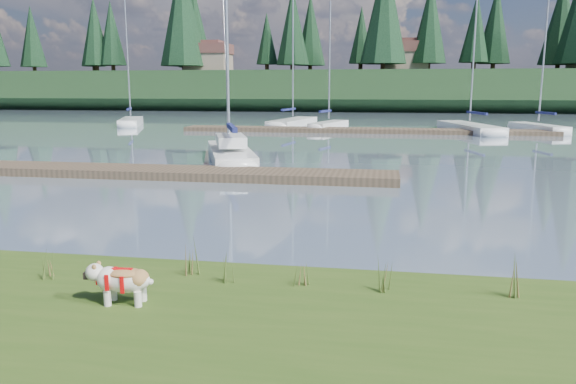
# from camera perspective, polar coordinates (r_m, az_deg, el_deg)

# --- Properties ---
(ground) EXTENTS (200.00, 200.00, 0.00)m
(ground) POSITION_cam_1_polar(r_m,az_deg,el_deg) (40.50, 4.85, 6.08)
(ground) COLOR #7B8FA3
(ground) RESTS_ON ground
(ridge) EXTENTS (200.00, 20.00, 5.00)m
(ridge) POSITION_cam_1_polar(r_m,az_deg,el_deg) (83.30, 7.46, 10.12)
(ridge) COLOR black
(ridge) RESTS_ON ground
(bulldog) EXTENTS (0.93, 0.44, 0.55)m
(bulldog) POSITION_cam_1_polar(r_m,az_deg,el_deg) (7.99, -16.47, -8.47)
(bulldog) COLOR silver
(bulldog) RESTS_ON bank
(sailboat_main) EXTENTS (4.34, 8.35, 11.98)m
(sailboat_main) POSITION_cam_1_polar(r_m,az_deg,el_deg) (25.45, -6.00, 4.27)
(sailboat_main) COLOR white
(sailboat_main) RESTS_ON ground
(dock_near) EXTENTS (16.00, 2.00, 0.30)m
(dock_near) POSITION_cam_1_polar(r_m,az_deg,el_deg) (20.84, -11.30, 1.94)
(dock_near) COLOR #4C3D2C
(dock_near) RESTS_ON ground
(dock_far) EXTENTS (26.00, 2.20, 0.30)m
(dock_far) POSITION_cam_1_polar(r_m,az_deg,el_deg) (40.37, 7.69, 6.22)
(dock_far) COLOR #4C3D2C
(dock_far) RESTS_ON ground
(sailboat_bg_0) EXTENTS (4.00, 7.67, 11.09)m
(sailboat_bg_0) POSITION_cam_1_polar(r_m,az_deg,el_deg) (50.14, -15.60, 6.98)
(sailboat_bg_0) COLOR white
(sailboat_bg_0) RESTS_ON ground
(sailboat_bg_1) EXTENTS (3.29, 9.25, 13.41)m
(sailboat_bg_1) POSITION_cam_1_polar(r_m,az_deg,el_deg) (47.50, 0.81, 7.19)
(sailboat_bg_1) COLOR white
(sailboat_bg_1) RESTS_ON ground
(sailboat_bg_2) EXTENTS (2.88, 6.30, 9.52)m
(sailboat_bg_2) POSITION_cam_1_polar(r_m,az_deg,el_deg) (43.76, 4.42, 6.87)
(sailboat_bg_2) COLOR white
(sailboat_bg_2) RESTS_ON ground
(sailboat_bg_3) EXTENTS (4.12, 9.77, 13.91)m
(sailboat_bg_3) POSITION_cam_1_polar(r_m,az_deg,el_deg) (43.64, 17.53, 6.38)
(sailboat_bg_3) COLOR white
(sailboat_bg_3) RESTS_ON ground
(sailboat_bg_4) EXTENTS (3.16, 6.94, 10.21)m
(sailboat_bg_4) POSITION_cam_1_polar(r_m,az_deg,el_deg) (44.65, 23.68, 6.07)
(sailboat_bg_4) COLOR white
(sailboat_bg_4) RESTS_ON ground
(weed_0) EXTENTS (0.17, 0.14, 0.67)m
(weed_0) POSITION_cam_1_polar(r_m,az_deg,el_deg) (8.92, -9.84, -6.58)
(weed_0) COLOR #475B23
(weed_0) RESTS_ON bank
(weed_1) EXTENTS (0.17, 0.14, 0.51)m
(weed_1) POSITION_cam_1_polar(r_m,az_deg,el_deg) (8.53, -6.26, -7.76)
(weed_1) COLOR #475B23
(weed_1) RESTS_ON bank
(weed_2) EXTENTS (0.17, 0.14, 0.53)m
(weed_2) POSITION_cam_1_polar(r_m,az_deg,el_deg) (8.25, 9.78, -8.45)
(weed_2) COLOR #475B23
(weed_2) RESTS_ON bank
(weed_3) EXTENTS (0.17, 0.14, 0.48)m
(weed_3) POSITION_cam_1_polar(r_m,az_deg,el_deg) (9.41, -22.88, -6.88)
(weed_3) COLOR #475B23
(weed_3) RESTS_ON bank
(weed_4) EXTENTS (0.17, 0.14, 0.45)m
(weed_4) POSITION_cam_1_polar(r_m,az_deg,el_deg) (8.38, 1.28, -8.23)
(weed_4) COLOR #475B23
(weed_4) RESTS_ON bank
(weed_5) EXTENTS (0.17, 0.14, 0.65)m
(weed_5) POSITION_cam_1_polar(r_m,az_deg,el_deg) (8.51, 22.05, -8.16)
(weed_5) COLOR #475B23
(weed_5) RESTS_ON bank
(mud_lip) EXTENTS (60.00, 0.50, 0.14)m
(mud_lip) POSITION_cam_1_polar(r_m,az_deg,el_deg) (9.81, -11.44, -8.47)
(mud_lip) COLOR #33281C
(mud_lip) RESTS_ON ground
(conifer_1) EXTENTS (4.40, 4.40, 11.30)m
(conifer_1) POSITION_cam_1_polar(r_m,az_deg,el_deg) (92.45, -19.04, 15.15)
(conifer_1) COLOR #382619
(conifer_1) RESTS_ON ridge
(conifer_2) EXTENTS (6.60, 6.60, 16.05)m
(conifer_2) POSITION_cam_1_polar(r_m,az_deg,el_deg) (83.86, -10.69, 17.60)
(conifer_2) COLOR #382619
(conifer_2) RESTS_ON ridge
(conifer_3) EXTENTS (4.84, 4.84, 12.25)m
(conifer_3) POSITION_cam_1_polar(r_m,az_deg,el_deg) (83.74, 0.45, 16.54)
(conifer_3) COLOR #382619
(conifer_3) RESTS_ON ridge
(conifer_4) EXTENTS (6.16, 6.16, 15.10)m
(conifer_4) POSITION_cam_1_polar(r_m,az_deg,el_deg) (76.85, 9.79, 17.93)
(conifer_4) COLOR #382619
(conifer_4) RESTS_ON ridge
(conifer_5) EXTENTS (3.96, 3.96, 10.35)m
(conifer_5) POSITION_cam_1_polar(r_m,az_deg,el_deg) (81.40, 18.53, 15.53)
(conifer_5) COLOR #382619
(conifer_5) RESTS_ON ridge
(house_0) EXTENTS (6.30, 5.30, 4.65)m
(house_0) POSITION_cam_1_polar(r_m,az_deg,el_deg) (84.25, -8.09, 13.39)
(house_0) COLOR gray
(house_0) RESTS_ON ridge
(house_1) EXTENTS (6.30, 5.30, 4.65)m
(house_1) POSITION_cam_1_polar(r_m,az_deg,el_deg) (81.36, 11.83, 13.37)
(house_1) COLOR gray
(house_1) RESTS_ON ridge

